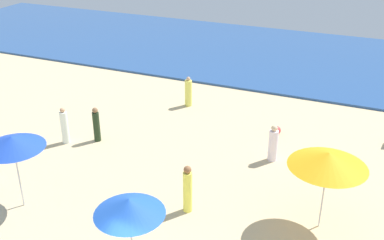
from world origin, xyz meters
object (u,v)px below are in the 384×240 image
(umbrella_1, at_px, (129,206))
(beachgoer_3, at_px, (188,92))
(umbrella_2, at_px, (328,160))
(beachgoer_1, at_px, (273,144))
(beachgoer_0, at_px, (188,189))
(umbrella_0, at_px, (12,142))
(beachgoer_4, at_px, (96,125))
(beach_ball_2, at_px, (142,217))
(beachgoer_2, at_px, (65,126))
(beach_ball_0, at_px, (277,130))

(umbrella_1, relative_size, beachgoer_3, 1.70)
(umbrella_2, distance_m, beachgoer_3, 10.73)
(beachgoer_1, relative_size, beachgoer_3, 1.00)
(umbrella_2, distance_m, beachgoer_0, 4.63)
(umbrella_0, bearing_deg, umbrella_1, -15.80)
(umbrella_1, relative_size, umbrella_2, 0.97)
(beachgoer_1, distance_m, beachgoer_4, 7.56)
(umbrella_0, bearing_deg, beachgoer_3, 79.77)
(beachgoer_3, bearing_deg, beachgoer_0, 40.14)
(beachgoer_1, bearing_deg, umbrella_1, -164.11)
(beachgoer_0, height_order, beachgoer_4, beachgoer_0)
(umbrella_0, xyz_separation_m, beachgoer_1, (7.11, 6.38, -1.74))
(umbrella_1, bearing_deg, beach_ball_2, 113.46)
(umbrella_0, xyz_separation_m, beachgoer_3, (1.82, 10.06, -1.75))
(beachgoer_2, distance_m, beachgoer_3, 6.61)
(beachgoer_4, bearing_deg, umbrella_1, 92.06)
(umbrella_1, height_order, umbrella_2, umbrella_2)
(umbrella_1, relative_size, beachgoer_1, 1.70)
(beach_ball_0, distance_m, beach_ball_2, 8.23)
(umbrella_0, bearing_deg, beachgoer_1, 41.87)
(umbrella_2, bearing_deg, beachgoer_2, 172.37)
(beachgoer_0, bearing_deg, beach_ball_2, 68.75)
(umbrella_0, relative_size, beachgoer_1, 1.71)
(beachgoer_1, distance_m, beachgoer_3, 6.45)
(beachgoer_0, relative_size, beachgoer_2, 1.06)
(beachgoer_0, relative_size, beach_ball_2, 6.24)
(beachgoer_4, height_order, beach_ball_2, beachgoer_4)
(umbrella_0, distance_m, beach_ball_0, 11.23)
(umbrella_0, distance_m, umbrella_1, 5.39)
(beachgoer_0, relative_size, beach_ball_0, 4.61)
(umbrella_2, height_order, beachgoer_0, umbrella_2)
(beach_ball_2, bearing_deg, beachgoer_4, 137.25)
(umbrella_1, height_order, beachgoer_2, umbrella_1)
(beachgoer_0, distance_m, beachgoer_4, 6.43)
(beach_ball_0, bearing_deg, umbrella_2, -64.18)
(beachgoer_3, xyz_separation_m, beach_ball_0, (4.92, -1.37, -0.53))
(beachgoer_0, bearing_deg, beachgoer_2, 6.20)
(umbrella_1, height_order, beachgoer_1, umbrella_1)
(umbrella_1, xyz_separation_m, beachgoer_3, (-3.37, 11.53, -1.70))
(beachgoer_2, relative_size, beachgoer_4, 1.05)
(umbrella_1, relative_size, beachgoer_2, 1.61)
(beachgoer_4, bearing_deg, umbrella_0, 55.38)
(umbrella_0, bearing_deg, beach_ball_2, 11.71)
(umbrella_2, distance_m, beachgoer_1, 4.64)
(beachgoer_1, height_order, beachgoer_4, beachgoer_4)
(umbrella_2, relative_size, beach_ball_2, 9.75)
(umbrella_2, xyz_separation_m, beachgoer_4, (-9.88, 2.17, -1.73))
(umbrella_2, xyz_separation_m, beach_ball_2, (-5.39, -1.99, -2.35))
(umbrella_2, height_order, beachgoer_2, umbrella_2)
(umbrella_1, bearing_deg, umbrella_2, 44.64)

